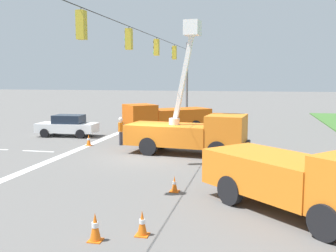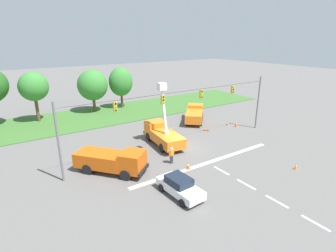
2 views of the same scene
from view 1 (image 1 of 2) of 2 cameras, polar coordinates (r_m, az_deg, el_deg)
The scene contains 13 objects.
ground_plane at distance 21.51m, azimuth -3.25°, elevation -4.38°, with size 200.00×200.00×0.00m, color #605E5B.
lane_markings at distance 23.81m, azimuth -17.24°, elevation -3.56°, with size 17.60×15.25×0.01m.
signal_gantry at distance 21.06m, azimuth -3.36°, elevation 7.91°, with size 26.20×0.33×7.20m.
utility_truck_bucket_lift at distance 21.83m, azimuth 3.33°, elevation -0.64°, with size 3.13×6.96×7.31m.
utility_truck_support_near at distance 12.97m, azimuth 18.44°, elevation -7.23°, with size 5.99×6.21×2.18m.
utility_truck_support_far at distance 29.93m, azimuth -0.38°, elevation 1.23°, with size 6.08×6.67×2.28m.
sedan_white at distance 29.40m, azimuth -14.37°, elevation 0.07°, with size 2.13×4.40×1.56m.
road_worker at distance 25.00m, azimuth -6.87°, elevation -0.48°, with size 0.65×0.28×1.77m.
traffic_cone_foreground_left at distance 25.18m, azimuth -11.44°, elevation -2.00°, with size 0.36×0.36×0.72m.
traffic_cone_foreground_right at distance 11.00m, azimuth -3.76°, elevation -13.91°, with size 0.36×0.36×0.70m.
traffic_cone_mid_left at distance 14.90m, azimuth 0.95°, elevation -8.45°, with size 0.36×0.36×0.61m.
traffic_cone_mid_right at distance 10.80m, azimuth -10.52°, elevation -14.21°, with size 0.36×0.36×0.78m.
traffic_cone_lane_edge_a at distance 18.44m, azimuth 11.14°, elevation -5.22°, with size 0.36×0.36×0.79m.
Camera 1 is at (20.27, 5.76, 4.29)m, focal length 42.00 mm.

